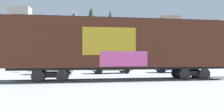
{
  "coord_description": "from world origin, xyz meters",
  "views": [
    {
      "loc": [
        -4.63,
        -16.68,
        1.87
      ],
      "look_at": [
        -0.03,
        2.33,
        1.89
      ],
      "focal_mm": 35.64,
      "sensor_mm": 36.0,
      "label": 1
    }
  ],
  "objects": [
    {
      "name": "parked_car_silver",
      "position": [
        0.91,
        6.9,
        0.78
      ],
      "size": [
        4.5,
        2.06,
        1.52
      ],
      "color": "#B7BABF",
      "rests_on": "ground_plane"
    },
    {
      "name": "parked_car_blue",
      "position": [
        8.07,
        6.43,
        0.84
      ],
      "size": [
        4.32,
        2.48,
        1.65
      ],
      "color": "navy",
      "rests_on": "ground_plane"
    },
    {
      "name": "freight_car",
      "position": [
        0.4,
        -0.0,
        2.78
      ],
      "size": [
        17.6,
        4.06,
        4.89
      ],
      "color": "#472316",
      "rests_on": "ground_plane"
    },
    {
      "name": "parked_car_white",
      "position": [
        -5.27,
        7.1,
        0.8
      ],
      "size": [
        4.77,
        2.68,
        1.59
      ],
      "color": "silver",
      "rests_on": "ground_plane"
    },
    {
      "name": "hillside",
      "position": [
        0.01,
        66.78,
        6.97
      ],
      "size": [
        126.61,
        29.47,
        18.84
      ],
      "color": "silver",
      "rests_on": "ground_plane"
    },
    {
      "name": "track",
      "position": [
        1.11,
        -0.05,
        0.04
      ],
      "size": [
        59.95,
        6.0,
        0.08
      ],
      "color": "#4C4742",
      "rests_on": "ground_plane"
    },
    {
      "name": "flagpole",
      "position": [
        -2.82,
        10.96,
        4.71
      ],
      "size": [
        0.58,
        1.34,
        7.42
      ],
      "color": "silver",
      "rests_on": "ground_plane"
    },
    {
      "name": "ground_plane",
      "position": [
        0.0,
        0.0,
        0.0
      ],
      "size": [
        260.0,
        260.0,
        0.0
      ],
      "primitive_type": "plane",
      "color": "#B2B5BC"
    }
  ]
}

